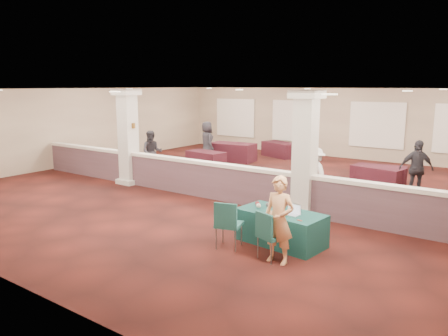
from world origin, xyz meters
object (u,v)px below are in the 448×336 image
Objects in this scene: far_table_front_left at (206,159)px; attendee_d at (207,142)px; woman at (279,220)px; conf_chair_side at (228,221)px; far_table_back_right at (380,176)px; near_table at (281,228)px; far_table_back_center at (280,150)px; attendee_b at (315,174)px; conf_chair_main at (269,232)px; attendee_c at (416,169)px; far_table_front_center at (298,185)px; far_table_back_left at (233,152)px; attendee_a at (152,152)px; far_table_front_right at (378,176)px.

far_table_front_left is 0.92× the size of attendee_d.
conf_chair_side is at bearing 178.85° from woman.
far_table_back_right is 7.62m from attendee_d.
near_table is 6.86m from far_table_back_right.
far_table_back_center is at bearing 125.03° from near_table.
attendee_d reaches higher than attendee_b.
conf_chair_main is 4.73m from attendee_b.
attendee_d is at bearing 138.55° from attendee_c.
conf_chair_main reaches higher than far_table_front_center.
far_table_back_right is at bearing 109.76° from attendee_c.
attendee_a is (-0.92, -4.11, 0.42)m from far_table_back_left.
far_table_front_center is at bearing -119.27° from far_table_back_right.
woman is at bearing -131.34° from attendee_c.
attendee_b is at bearing -176.70° from attendee_d.
far_table_back_left is 2.49m from far_table_back_center.
attendee_b is (5.83, -2.38, 0.46)m from far_table_front_left.
conf_chair_main is at bearing -70.07° from far_table_front_center.
far_table_back_right is 0.91× the size of attendee_d.
far_table_front_left is 0.95× the size of far_table_back_center.
near_table is at bearing -33.16° from attendee_b.
attendee_c is 0.98× the size of attendee_d.
far_table_back_right is (-0.35, 7.78, -0.51)m from woman.
woman reaches higher than near_table.
far_table_front_left is at bearing 158.06° from far_table_front_center.
far_table_back_left is (-6.92, 8.90, -0.17)m from conf_chair_main.
far_table_back_left is 1.20× the size of attendee_a.
near_table is at bearing -61.57° from far_table_back_center.
attendee_c is at bearing 81.18° from woman.
woman reaches higher than far_table_back_left.
far_table_front_right is 0.83× the size of far_table_back_left.
far_table_front_left is 1.02× the size of far_table_front_center.
attendee_c is (0.98, 6.78, 0.03)m from woman.
far_table_front_center is 1.01× the size of attendee_b.
far_table_front_center is at bearing 117.77° from near_table.
far_table_front_left reaches higher than far_table_back_right.
far_table_front_center is 0.98× the size of far_table_front_right.
far_table_front_right is 3.18m from attendee_b.
attendee_a is at bearing -179.05° from far_table_front_center.
attendee_a is at bearing 159.36° from attendee_c.
far_table_front_left is 1.93m from far_table_back_left.
attendee_c is at bearing -30.94° from far_table_front_right.
near_table is 1.15× the size of attendee_b.
far_table_back_center is at bearing 169.02° from attendee_b.
attendee_a is (-7.84, 4.79, 0.25)m from conf_chair_main.
far_table_back_left is at bearing 38.71° from attendee_a.
far_table_front_center is at bearing -37.92° from far_table_back_left.
conf_chair_main is 0.98m from conf_chair_side.
far_table_back_center is at bearing 97.03° from conf_chair_side.
woman is at bearing -30.56° from attendee_b.
far_table_front_right is at bearing -152.66° from attendee_d.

